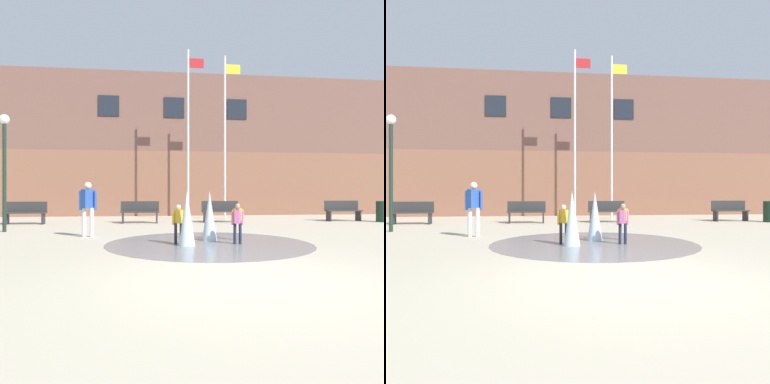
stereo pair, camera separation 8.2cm
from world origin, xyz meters
The scene contains 15 objects.
ground_plane centered at (0.00, 0.00, 0.00)m, with size 100.00×100.00×0.00m, color #BCB299.
library_building centered at (0.00, 17.97, 3.92)m, with size 36.00×6.05×7.84m.
splash_fountain centered at (-0.08, 4.10, 0.44)m, with size 5.19×5.19×1.32m.
park_bench_under_left_flagpole centered at (-6.33, 10.37, 0.48)m, with size 1.60×0.44×0.91m.
park_bench_under_right_flagpole centered at (-1.77, 10.41, 0.48)m, with size 1.60×0.44×0.91m.
park_bench_near_trashcan centered at (1.66, 10.44, 0.48)m, with size 1.60×0.44×0.91m.
park_bench_far_right centered at (7.25, 10.43, 0.48)m, with size 1.60×0.44×0.91m.
child_running centered at (0.95, 4.52, 0.58)m, with size 0.31×0.17×0.99m.
child_with_pink_shirt centered at (0.74, 3.73, 0.58)m, with size 0.31×0.24×0.99m.
child_in_fountain centered at (-0.72, 3.95, 0.58)m, with size 0.31×0.24×0.99m.
teen_by_trashcan centered at (-3.19, 5.71, 0.93)m, with size 0.50×0.38×1.59m.
flagpole_left centered at (0.49, 12.20, 4.27)m, with size 0.80×0.10×8.04m.
flagpole_right centered at (2.26, 12.20, 4.16)m, with size 0.80×0.10×7.82m.
lamp_post_left_lane centered at (-6.10, 7.45, 2.51)m, with size 0.32×0.32×3.83m.
trash_can centered at (8.70, 9.71, 0.45)m, with size 0.56×0.56×0.90m, color #193323.
Camera 2 is at (-1.44, -5.39, 1.31)m, focal length 35.00 mm.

